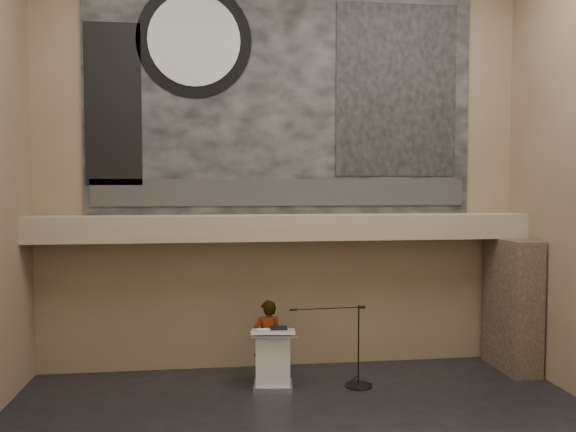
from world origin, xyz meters
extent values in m
cube|color=#7B654E|center=(0.00, 4.00, 4.25)|extent=(10.00, 0.02, 8.50)
cube|color=#7B654E|center=(0.00, -4.00, 4.25)|extent=(10.00, 0.02, 8.50)
cube|color=gray|center=(0.00, 3.60, 2.95)|extent=(10.00, 0.80, 0.50)
cylinder|color=#B2893D|center=(-1.60, 3.55, 2.67)|extent=(0.04, 0.04, 0.06)
cylinder|color=#B2893D|center=(1.90, 3.55, 2.67)|extent=(0.04, 0.04, 0.06)
cube|color=black|center=(0.00, 3.97, 5.70)|extent=(8.00, 0.05, 5.00)
cube|color=#2B2B2B|center=(0.00, 3.93, 3.65)|extent=(7.76, 0.02, 0.55)
cylinder|color=black|center=(-1.80, 3.93, 6.70)|extent=(2.30, 0.02, 2.30)
cylinder|color=silver|center=(-1.80, 3.91, 6.70)|extent=(1.84, 0.02, 1.84)
cube|color=black|center=(2.40, 3.93, 5.80)|extent=(2.60, 0.02, 3.60)
cube|color=black|center=(-3.40, 3.93, 5.40)|extent=(1.10, 0.02, 3.20)
cube|color=#3E3226|center=(4.65, 3.15, 1.35)|extent=(0.60, 1.40, 2.70)
cube|color=silver|center=(-0.35, 2.70, 0.04)|extent=(0.78, 0.63, 0.08)
cube|color=silver|center=(-0.35, 2.70, 0.56)|extent=(0.68, 0.51, 0.96)
cube|color=silver|center=(-0.35, 2.68, 1.07)|extent=(0.87, 0.66, 0.14)
cube|color=black|center=(-0.24, 2.72, 1.12)|extent=(0.32, 0.26, 0.04)
cube|color=white|center=(-0.52, 2.65, 1.10)|extent=(0.26, 0.34, 0.00)
imported|color=silver|center=(-0.41, 3.07, 0.79)|extent=(0.63, 0.47, 1.58)
cylinder|color=black|center=(1.26, 2.57, 0.01)|extent=(0.52, 0.52, 0.02)
cylinder|color=black|center=(1.26, 2.57, 0.77)|extent=(0.03, 0.03, 1.55)
cylinder|color=black|center=(0.63, 2.53, 1.51)|extent=(1.39, 0.09, 0.02)
camera|label=1|loc=(-1.38, -7.61, 3.77)|focal=35.00mm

